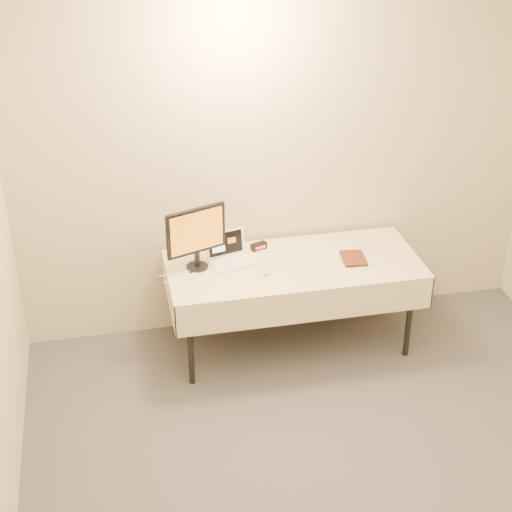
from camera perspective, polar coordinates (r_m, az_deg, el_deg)
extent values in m
cube|color=beige|center=(5.87, 1.80, 6.84)|extent=(4.00, 0.10, 2.70)
cylinder|color=black|center=(5.58, -4.79, -6.36)|extent=(0.04, 0.04, 0.69)
cylinder|color=black|center=(5.95, 11.08, -4.36)|extent=(0.04, 0.04, 0.69)
cylinder|color=black|center=(6.07, -5.54, -3.19)|extent=(0.04, 0.04, 0.69)
cylinder|color=black|center=(6.41, 9.14, -1.53)|extent=(0.04, 0.04, 0.69)
cube|color=gray|center=(5.76, 2.77, -0.75)|extent=(1.80, 0.75, 0.04)
cube|color=beige|center=(5.75, 2.77, -0.55)|extent=(1.86, 0.81, 0.01)
cube|color=beige|center=(5.48, 3.78, -3.75)|extent=(1.86, 0.01, 0.25)
cube|color=beige|center=(6.15, 1.81, 0.22)|extent=(1.86, 0.01, 0.25)
cube|color=beige|center=(5.68, -6.36, -2.64)|extent=(0.01, 0.81, 0.25)
cube|color=beige|center=(6.09, 11.21, -0.70)|extent=(0.01, 0.81, 0.25)
cube|color=white|center=(5.73, -1.75, -0.49)|extent=(0.34, 0.28, 0.02)
cube|color=white|center=(5.77, -2.25, 0.94)|extent=(0.30, 0.11, 0.20)
cube|color=black|center=(5.77, -2.25, 0.94)|extent=(0.26, 0.09, 0.17)
cylinder|color=black|center=(5.69, -4.28, -0.78)|extent=(0.20, 0.20, 0.01)
cube|color=black|center=(5.66, -4.31, -0.21)|extent=(0.04, 0.03, 0.11)
cube|color=black|center=(5.55, -4.39, 1.85)|extent=(0.44, 0.18, 0.34)
cube|color=orange|center=(5.55, -4.39, 1.85)|extent=(0.39, 0.14, 0.30)
imported|color=maroon|center=(5.75, 6.33, 0.69)|extent=(0.17, 0.04, 0.23)
cube|color=black|center=(5.91, 0.20, 0.72)|extent=(0.13, 0.09, 0.05)
cube|color=#FF0C1F|center=(5.89, 0.33, 0.62)|extent=(0.08, 0.03, 0.02)
ellipsoid|color=silver|center=(5.60, 0.79, -1.15)|extent=(0.07, 0.10, 0.02)
cube|color=#AFD5A9|center=(5.85, 7.66, -0.17)|extent=(0.21, 0.30, 0.00)
cube|color=black|center=(5.63, -4.55, -1.16)|extent=(0.06, 0.03, 0.01)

